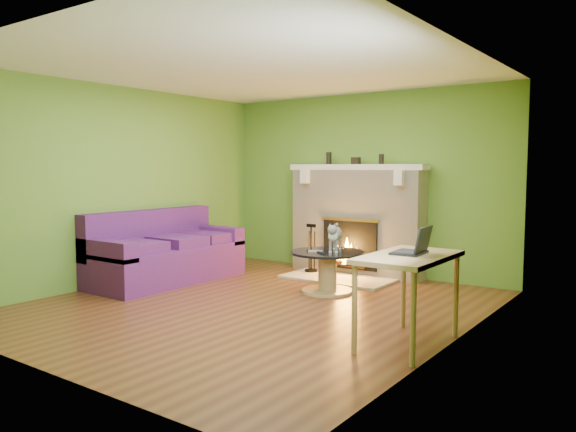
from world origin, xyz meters
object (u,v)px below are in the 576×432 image
coffee_table (327,269)px  cat (335,237)px  desk (408,266)px  sofa (164,254)px

coffee_table → cat: bearing=32.0°
cat → desk: bearing=-63.3°
desk → cat: 2.09m
coffee_table → cat: 0.41m
coffee_table → desk: 2.16m
sofa → cat: size_ratio=3.71×
desk → cat: cat is taller
sofa → cat: (2.24, 0.75, 0.32)m
sofa → coffee_table: bearing=18.0°
desk → coffee_table: bearing=140.9°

